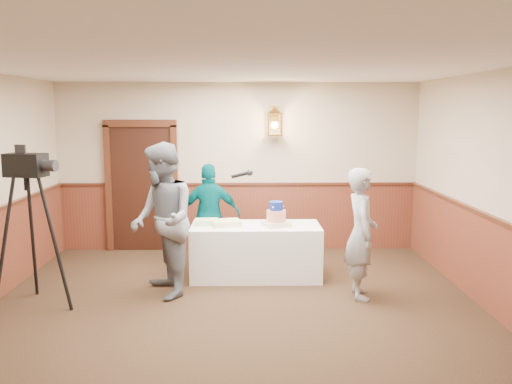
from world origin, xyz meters
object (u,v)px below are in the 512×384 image
at_px(sheet_cake_yellow, 226,223).
at_px(assistant_p, 210,215).
at_px(tiered_cake, 276,216).
at_px(tv_camera_rig, 31,240).
at_px(sheet_cake_green, 207,222).
at_px(baker, 361,233).
at_px(display_table, 256,251).
at_px(interviewer, 162,220).

bearing_deg(sheet_cake_yellow, assistant_p, 112.05).
relative_size(tiered_cake, tv_camera_rig, 0.23).
height_order(sheet_cake_green, tv_camera_rig, tv_camera_rig).
relative_size(sheet_cake_green, baker, 0.20).
xyz_separation_m(display_table, sheet_cake_yellow, (-0.41, -0.03, 0.41)).
xyz_separation_m(sheet_cake_green, interviewer, (-0.49, -0.80, 0.19)).
relative_size(tiered_cake, sheet_cake_green, 1.34).
height_order(tiered_cake, baker, baker).
xyz_separation_m(sheet_cake_yellow, sheet_cake_green, (-0.28, 0.08, -0.00)).
bearing_deg(display_table, sheet_cake_green, 176.07).
height_order(interviewer, tv_camera_rig, interviewer).
bearing_deg(tv_camera_rig, display_table, 35.53).
xyz_separation_m(sheet_cake_green, tv_camera_rig, (-1.99, -1.19, 0.04)).
xyz_separation_m(tiered_cake, sheet_cake_green, (-0.97, 0.10, -0.10)).
xyz_separation_m(assistant_p, tv_camera_rig, (-2.00, -1.77, 0.05)).
bearing_deg(tv_camera_rig, sheet_cake_yellow, 38.55).
relative_size(tiered_cake, assistant_p, 0.28).
distance_m(sheet_cake_yellow, assistant_p, 0.71).
bearing_deg(sheet_cake_yellow, sheet_cake_green, 163.96).
bearing_deg(tv_camera_rig, assistant_p, 53.88).
distance_m(display_table, baker, 1.61).
height_order(display_table, baker, baker).
bearing_deg(tv_camera_rig, interviewer, 27.07).
distance_m(tiered_cake, baker, 1.29).
height_order(sheet_cake_yellow, tv_camera_rig, tv_camera_rig).
distance_m(sheet_cake_yellow, interviewer, 1.07).
relative_size(interviewer, tv_camera_rig, 1.06).
bearing_deg(assistant_p, tv_camera_rig, 36.36).
bearing_deg(tiered_cake, sheet_cake_green, 174.10).
bearing_deg(baker, assistant_p, 54.56).
bearing_deg(sheet_cake_yellow, tv_camera_rig, -153.88).
height_order(sheet_cake_green, baker, baker).
height_order(display_table, tv_camera_rig, tv_camera_rig).
xyz_separation_m(tiered_cake, tv_camera_rig, (-2.96, -1.09, -0.05)).
xyz_separation_m(display_table, sheet_cake_green, (-0.69, 0.05, 0.41)).
bearing_deg(assistant_p, sheet_cake_green, 83.86).
xyz_separation_m(display_table, baker, (1.30, -0.84, 0.45)).
bearing_deg(assistant_p, display_table, 132.38).
bearing_deg(interviewer, display_table, 101.00).
distance_m(display_table, tiered_cake, 0.59).
relative_size(baker, assistant_p, 1.06).
height_order(sheet_cake_yellow, baker, baker).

